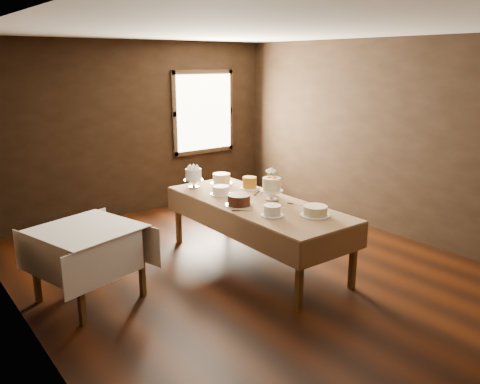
# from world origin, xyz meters

# --- Properties ---
(floor) EXTENTS (5.00, 6.00, 0.01)m
(floor) POSITION_xyz_m (0.00, 0.00, 0.00)
(floor) COLOR black
(floor) RESTS_ON ground
(ceiling) EXTENTS (5.00, 6.00, 0.01)m
(ceiling) POSITION_xyz_m (0.00, 0.00, 2.80)
(ceiling) COLOR beige
(ceiling) RESTS_ON wall_back
(wall_back) EXTENTS (5.00, 0.02, 2.80)m
(wall_back) POSITION_xyz_m (0.00, 3.00, 1.40)
(wall_back) COLOR black
(wall_back) RESTS_ON ground
(wall_left) EXTENTS (0.02, 6.00, 2.80)m
(wall_left) POSITION_xyz_m (-2.50, 0.00, 1.40)
(wall_left) COLOR black
(wall_left) RESTS_ON ground
(wall_right) EXTENTS (0.02, 6.00, 2.80)m
(wall_right) POSITION_xyz_m (2.50, 0.00, 1.40)
(wall_right) COLOR black
(wall_right) RESTS_ON ground
(window) EXTENTS (1.10, 0.05, 1.30)m
(window) POSITION_xyz_m (1.30, 2.94, 1.60)
(window) COLOR #FFEABF
(window) RESTS_ON wall_back
(display_table) EXTENTS (1.02, 2.60, 0.80)m
(display_table) POSITION_xyz_m (0.20, 0.14, 0.74)
(display_table) COLOR #4B3016
(display_table) RESTS_ON ground
(side_table) EXTENTS (1.17, 1.17, 0.81)m
(side_table) POSITION_xyz_m (-1.81, 0.46, 0.71)
(side_table) COLOR #4B3016
(side_table) RESTS_ON ground
(cake_meringue) EXTENTS (0.28, 0.28, 0.27)m
(cake_meringue) POSITION_xyz_m (-0.04, 1.19, 0.93)
(cake_meringue) COLOR silver
(cake_meringue) RESTS_ON display_table
(cake_speckled) EXTENTS (0.33, 0.33, 0.14)m
(cake_speckled) POSITION_xyz_m (0.39, 1.14, 0.87)
(cake_speckled) COLOR white
(cake_speckled) RESTS_ON display_table
(cake_lattice) EXTENTS (0.27, 0.27, 0.10)m
(cake_lattice) POSITION_xyz_m (0.06, 0.68, 0.85)
(cake_lattice) COLOR white
(cake_lattice) RESTS_ON display_table
(cake_caramel) EXTENTS (0.25, 0.25, 0.16)m
(cake_caramel) POSITION_xyz_m (0.54, 0.69, 0.88)
(cake_caramel) COLOR white
(cake_caramel) RESTS_ON display_table
(cake_chocolate) EXTENTS (0.38, 0.38, 0.13)m
(cake_chocolate) POSITION_xyz_m (-0.05, 0.16, 0.86)
(cake_chocolate) COLOR silver
(cake_chocolate) RESTS_ON display_table
(cake_flowers) EXTENTS (0.29, 0.29, 0.30)m
(cake_flowers) POSITION_xyz_m (0.41, 0.09, 0.93)
(cake_flowers) COLOR white
(cake_flowers) RESTS_ON display_table
(cake_swirl) EXTENTS (0.25, 0.25, 0.13)m
(cake_swirl) POSITION_xyz_m (-0.01, -0.40, 0.86)
(cake_swirl) COLOR white
(cake_swirl) RESTS_ON display_table
(cake_cream) EXTENTS (0.33, 0.33, 0.12)m
(cake_cream) POSITION_xyz_m (0.38, -0.69, 0.86)
(cake_cream) COLOR white
(cake_cream) RESTS_ON display_table
(cake_server_a) EXTENTS (0.24, 0.05, 0.01)m
(cake_server_a) POSITION_xyz_m (0.28, -0.23, 0.81)
(cake_server_a) COLOR silver
(cake_server_a) RESTS_ON display_table
(cake_server_b) EXTENTS (0.10, 0.23, 0.01)m
(cake_server_b) POSITION_xyz_m (0.52, -0.29, 0.81)
(cake_server_b) COLOR silver
(cake_server_b) RESTS_ON display_table
(cake_server_c) EXTENTS (0.13, 0.23, 0.01)m
(cake_server_c) POSITION_xyz_m (0.13, 0.48, 0.81)
(cake_server_c) COLOR silver
(cake_server_c) RESTS_ON display_table
(cake_server_d) EXTENTS (0.21, 0.16, 0.01)m
(cake_server_d) POSITION_xyz_m (0.49, 0.45, 0.81)
(cake_server_d) COLOR silver
(cake_server_d) RESTS_ON display_table
(cake_server_e) EXTENTS (0.21, 0.17, 0.01)m
(cake_server_e) POSITION_xyz_m (-0.13, -0.08, 0.81)
(cake_server_e) COLOR silver
(cake_server_e) RESTS_ON display_table
(flower_vase) EXTENTS (0.16, 0.16, 0.13)m
(flower_vase) POSITION_xyz_m (0.58, 0.29, 0.87)
(flower_vase) COLOR #2D2823
(flower_vase) RESTS_ON display_table
(flower_bouquet) EXTENTS (0.14, 0.14, 0.20)m
(flower_bouquet) POSITION_xyz_m (0.58, 0.29, 1.05)
(flower_bouquet) COLOR white
(flower_bouquet) RESTS_ON flower_vase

